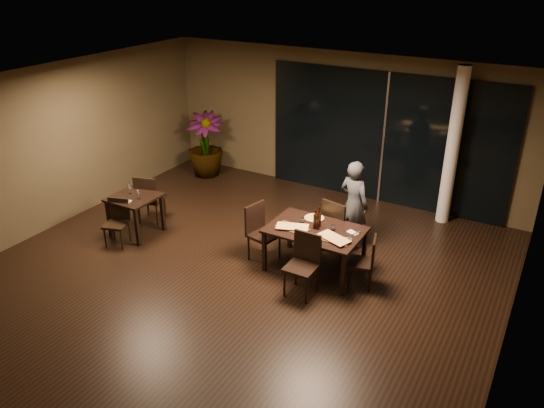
{
  "coord_description": "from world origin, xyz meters",
  "views": [
    {
      "loc": [
        4.12,
        -6.03,
        4.7
      ],
      "look_at": [
        0.25,
        0.71,
        1.05
      ],
      "focal_mm": 35.0,
      "sensor_mm": 36.0,
      "label": 1
    }
  ],
  "objects_px": {
    "diner": "(354,204)",
    "bottle_a": "(315,219)",
    "side_table": "(135,203)",
    "bottle_b": "(318,222)",
    "chair_side_near": "(118,219)",
    "main_table": "(315,233)",
    "chair_main_left": "(260,229)",
    "potted_plant": "(205,145)",
    "bottle_c": "(319,217)",
    "chair_main_far": "(337,224)",
    "chair_main_near": "(304,261)",
    "chair_main_right": "(366,259)",
    "chair_side_far": "(149,197)"
  },
  "relations": [
    {
      "from": "main_table",
      "to": "bottle_b",
      "type": "distance_m",
      "value": 0.2
    },
    {
      "from": "bottle_b",
      "to": "bottle_c",
      "type": "bearing_deg",
      "value": 106.1
    },
    {
      "from": "diner",
      "to": "bottle_a",
      "type": "height_order",
      "value": "diner"
    },
    {
      "from": "bottle_c",
      "to": "chair_side_far",
      "type": "bearing_deg",
      "value": -177.81
    },
    {
      "from": "chair_side_near",
      "to": "bottle_b",
      "type": "height_order",
      "value": "bottle_b"
    },
    {
      "from": "side_table",
      "to": "bottle_a",
      "type": "bearing_deg",
      "value": 8.67
    },
    {
      "from": "chair_main_right",
      "to": "bottle_c",
      "type": "height_order",
      "value": "bottle_c"
    },
    {
      "from": "chair_side_near",
      "to": "potted_plant",
      "type": "distance_m",
      "value": 3.5
    },
    {
      "from": "chair_main_right",
      "to": "potted_plant",
      "type": "relative_size",
      "value": 0.57
    },
    {
      "from": "side_table",
      "to": "bottle_b",
      "type": "relative_size",
      "value": 3.24
    },
    {
      "from": "main_table",
      "to": "chair_main_left",
      "type": "xyz_separation_m",
      "value": [
        -0.96,
        -0.12,
        -0.13
      ]
    },
    {
      "from": "chair_main_near",
      "to": "bottle_b",
      "type": "height_order",
      "value": "bottle_b"
    },
    {
      "from": "diner",
      "to": "bottle_a",
      "type": "xyz_separation_m",
      "value": [
        -0.22,
        -1.08,
        0.12
      ]
    },
    {
      "from": "diner",
      "to": "chair_main_right",
      "type": "bearing_deg",
      "value": 136.21
    },
    {
      "from": "bottle_b",
      "to": "bottle_c",
      "type": "distance_m",
      "value": 0.1
    },
    {
      "from": "chair_main_left",
      "to": "chair_main_near",
      "type": "bearing_deg",
      "value": -103.77
    },
    {
      "from": "side_table",
      "to": "bottle_b",
      "type": "distance_m",
      "value": 3.48
    },
    {
      "from": "chair_side_far",
      "to": "diner",
      "type": "distance_m",
      "value": 3.87
    },
    {
      "from": "main_table",
      "to": "potted_plant",
      "type": "xyz_separation_m",
      "value": [
        -4.03,
        2.52,
        0.06
      ]
    },
    {
      "from": "bottle_a",
      "to": "chair_main_near",
      "type": "bearing_deg",
      "value": -78.05
    },
    {
      "from": "chair_main_right",
      "to": "bottle_a",
      "type": "height_order",
      "value": "bottle_a"
    },
    {
      "from": "chair_main_far",
      "to": "bottle_c",
      "type": "relative_size",
      "value": 2.89
    },
    {
      "from": "main_table",
      "to": "potted_plant",
      "type": "distance_m",
      "value": 4.75
    },
    {
      "from": "main_table",
      "to": "chair_main_near",
      "type": "xyz_separation_m",
      "value": [
        0.13,
        -0.65,
        -0.14
      ]
    },
    {
      "from": "chair_main_left",
      "to": "bottle_c",
      "type": "height_order",
      "value": "bottle_c"
    },
    {
      "from": "side_table",
      "to": "chair_main_near",
      "type": "relative_size",
      "value": 0.83
    },
    {
      "from": "side_table",
      "to": "potted_plant",
      "type": "height_order",
      "value": "potted_plant"
    },
    {
      "from": "diner",
      "to": "main_table",
      "type": "bearing_deg",
      "value": 94.49
    },
    {
      "from": "chair_main_right",
      "to": "bottle_c",
      "type": "xyz_separation_m",
      "value": [
        -0.89,
        0.14,
        0.45
      ]
    },
    {
      "from": "chair_main_near",
      "to": "chair_main_far",
      "type": "bearing_deg",
      "value": 91.57
    },
    {
      "from": "potted_plant",
      "to": "side_table",
      "type": "bearing_deg",
      "value": -78.28
    },
    {
      "from": "side_table",
      "to": "bottle_c",
      "type": "relative_size",
      "value": 2.29
    },
    {
      "from": "main_table",
      "to": "chair_side_far",
      "type": "relative_size",
      "value": 1.54
    },
    {
      "from": "chair_main_far",
      "to": "chair_side_far",
      "type": "distance_m",
      "value": 3.65
    },
    {
      "from": "main_table",
      "to": "side_table",
      "type": "xyz_separation_m",
      "value": [
        -3.4,
        -0.5,
        -0.05
      ]
    },
    {
      "from": "bottle_b",
      "to": "bottle_a",
      "type": "bearing_deg",
      "value": 172.68
    },
    {
      "from": "main_table",
      "to": "chair_main_right",
      "type": "relative_size",
      "value": 1.77
    },
    {
      "from": "side_table",
      "to": "chair_main_near",
      "type": "xyz_separation_m",
      "value": [
        3.53,
        -0.15,
        -0.08
      ]
    },
    {
      "from": "chair_main_left",
      "to": "diner",
      "type": "bearing_deg",
      "value": -31.59
    },
    {
      "from": "chair_main_left",
      "to": "bottle_c",
      "type": "relative_size",
      "value": 2.81
    },
    {
      "from": "chair_main_left",
      "to": "chair_side_near",
      "type": "relative_size",
      "value": 1.17
    },
    {
      "from": "chair_main_right",
      "to": "side_table",
      "type": "bearing_deg",
      "value": -99.18
    },
    {
      "from": "chair_side_near",
      "to": "bottle_a",
      "type": "xyz_separation_m",
      "value": [
        3.41,
        0.94,
        0.45
      ]
    },
    {
      "from": "chair_main_right",
      "to": "chair_side_near",
      "type": "distance_m",
      "value": 4.41
    },
    {
      "from": "side_table",
      "to": "chair_side_near",
      "type": "distance_m",
      "value": 0.45
    },
    {
      "from": "chair_main_far",
      "to": "chair_main_right",
      "type": "height_order",
      "value": "chair_main_far"
    },
    {
      "from": "potted_plant",
      "to": "bottle_c",
      "type": "bearing_deg",
      "value": -30.95
    },
    {
      "from": "side_table",
      "to": "chair_main_right",
      "type": "distance_m",
      "value": 4.32
    },
    {
      "from": "chair_main_right",
      "to": "diner",
      "type": "height_order",
      "value": "diner"
    },
    {
      "from": "chair_main_near",
      "to": "potted_plant",
      "type": "relative_size",
      "value": 0.65
    }
  ]
}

